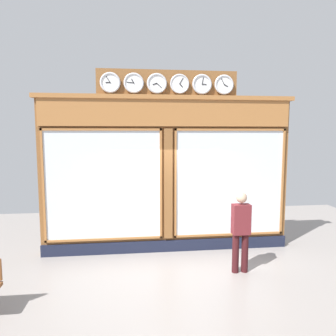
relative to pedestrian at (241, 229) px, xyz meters
The scene contains 3 objects.
ground_plane 2.21m from the pedestrian, 47.41° to the left, with size 14.00×14.00×0.00m, color gray.
shop_facade 2.23m from the pedestrian, 46.85° to the right, with size 6.12×0.42×4.34m.
pedestrian is the anchor object (origin of this frame).
Camera 1 is at (0.86, 7.36, 2.89)m, focal length 33.39 mm.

